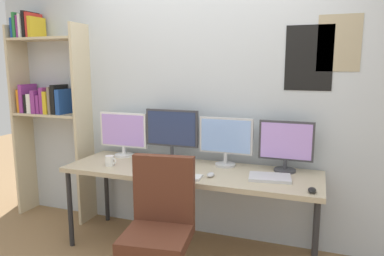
{
  "coord_description": "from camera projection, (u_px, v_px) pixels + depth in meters",
  "views": [
    {
      "loc": [
        1.01,
        -2.15,
        1.6
      ],
      "look_at": [
        0.0,
        0.65,
        1.09
      ],
      "focal_mm": 33.27,
      "sensor_mm": 36.0,
      "label": 1
    }
  ],
  "objects": [
    {
      "name": "laptop_closed",
      "position": [
        270.0,
        177.0,
        2.77
      ],
      "size": [
        0.35,
        0.26,
        0.02
      ],
      "primitive_type": "cube",
      "rotation": [
        0.0,
        0.0,
        0.14
      ],
      "color": "silver",
      "rests_on": "desk"
    },
    {
      "name": "monitor_center_right",
      "position": [
        226.0,
        139.0,
        3.1
      ],
      "size": [
        0.48,
        0.18,
        0.43
      ],
      "color": "silver",
      "rests_on": "desk"
    },
    {
      "name": "monitor_center_left",
      "position": [
        172.0,
        132.0,
        3.27
      ],
      "size": [
        0.51,
        0.18,
        0.48
      ],
      "color": "#38383D",
      "rests_on": "desk"
    },
    {
      "name": "mouse_left_side",
      "position": [
        312.0,
        190.0,
        2.47
      ],
      "size": [
        0.06,
        0.1,
        0.03
      ],
      "primitive_type": "ellipsoid",
      "color": "black",
      "rests_on": "desk"
    },
    {
      "name": "bookshelf",
      "position": [
        46.0,
        97.0,
        3.72
      ],
      "size": [
        0.83,
        0.28,
        2.15
      ],
      "color": "beige",
      "rests_on": "ground_plane"
    },
    {
      "name": "monitor_far_left",
      "position": [
        123.0,
        133.0,
        3.45
      ],
      "size": [
        0.49,
        0.18,
        0.43
      ],
      "color": "silver",
      "rests_on": "desk"
    },
    {
      "name": "keyboard_main",
      "position": [
        180.0,
        176.0,
        2.82
      ],
      "size": [
        0.35,
        0.13,
        0.02
      ],
      "primitive_type": "cube",
      "color": "silver",
      "rests_on": "desk"
    },
    {
      "name": "office_chair",
      "position": [
        159.0,
        243.0,
        2.46
      ],
      "size": [
        0.52,
        0.52,
        0.99
      ],
      "color": "#2D2D33",
      "rests_on": "ground_plane"
    },
    {
      "name": "wall_back",
      "position": [
        206.0,
        100.0,
        3.33
      ],
      "size": [
        4.57,
        0.11,
        2.6
      ],
      "color": "silver",
      "rests_on": "ground_plane"
    },
    {
      "name": "monitor_far_right",
      "position": [
        286.0,
        144.0,
        2.93
      ],
      "size": [
        0.44,
        0.18,
        0.43
      ],
      "color": "#38383D",
      "rests_on": "desk"
    },
    {
      "name": "mouse_right_side",
      "position": [
        211.0,
        175.0,
        2.83
      ],
      "size": [
        0.06,
        0.1,
        0.03
      ],
      "primitive_type": "ellipsoid",
      "color": "silver",
      "rests_on": "desk"
    },
    {
      "name": "desk",
      "position": [
        190.0,
        175.0,
        3.04
      ],
      "size": [
        2.17,
        0.68,
        0.74
      ],
      "color": "tan",
      "rests_on": "ground_plane"
    },
    {
      "name": "coffee_mug",
      "position": [
        110.0,
        161.0,
        3.13
      ],
      "size": [
        0.11,
        0.08,
        0.09
      ],
      "color": "white",
      "rests_on": "desk"
    }
  ]
}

